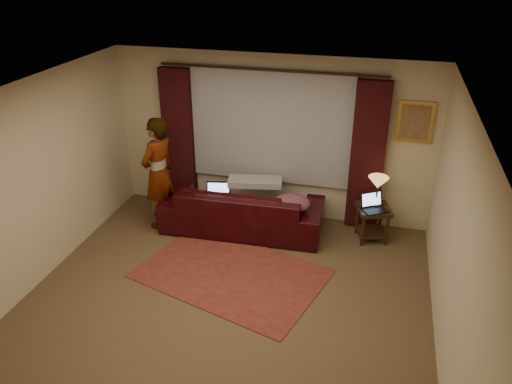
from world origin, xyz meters
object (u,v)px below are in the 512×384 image
tiffany_lamp (377,192)px  person (159,173)px  sofa (242,201)px  laptop_table (376,203)px  laptop_sofa (218,194)px  end_table (372,223)px

tiffany_lamp → person: 3.27m
sofa → laptop_table: bearing=-179.4°
laptop_table → laptop_sofa: bearing=153.8°
sofa → end_table: sofa is taller
laptop_sofa → end_table: laptop_sofa is taller
laptop_sofa → tiffany_lamp: (2.32, 0.39, 0.15)m
laptop_sofa → end_table: (2.30, 0.34, -0.36)m
end_table → tiffany_lamp: tiffany_lamp is taller
end_table → person: 3.30m
sofa → laptop_sofa: size_ratio=6.13×
sofa → person: 1.34m
end_table → laptop_sofa: bearing=-171.5°
laptop_sofa → person: 0.96m
laptop_sofa → person: person is taller
sofa → laptop_sofa: 0.40m
laptop_sofa → person: (-0.92, -0.04, 0.26)m
laptop_sofa → tiffany_lamp: 2.36m
tiffany_lamp → laptop_table: 0.19m
laptop_sofa → tiffany_lamp: size_ratio=0.85×
sofa → tiffany_lamp: tiffany_lamp is taller
laptop_table → person: 3.26m
person → sofa: bearing=115.1°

